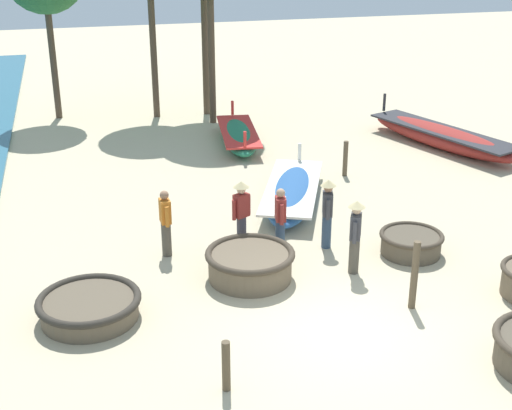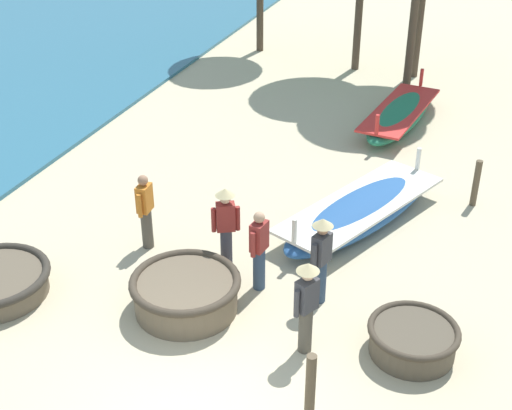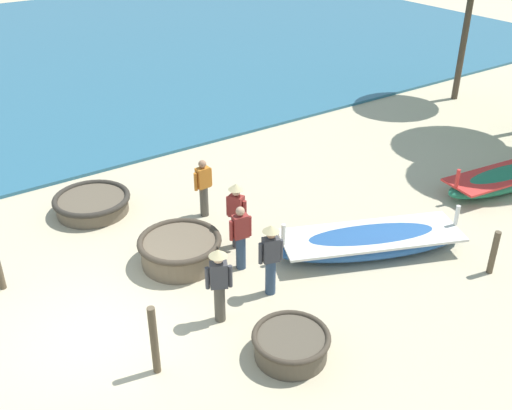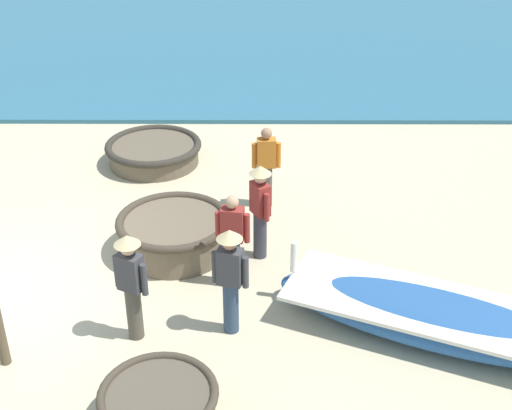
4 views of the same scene
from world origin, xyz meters
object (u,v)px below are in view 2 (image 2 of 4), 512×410
(coracle_upturned, at_px, (186,292))
(coracle_far_left, at_px, (413,339))
(fisherman_standing_right, at_px, (307,302))
(fisherman_hauling, at_px, (259,249))
(fisherman_with_hat, at_px, (321,255))
(mooring_post_inland, at_px, (310,397))
(long_boat_white_hull, at_px, (399,115))
(long_boat_green_hull, at_px, (360,211))
(fisherman_standing_left, at_px, (145,210))
(fisherman_crouching, at_px, (226,223))
(mooring_post_mid_beach, at_px, (476,183))

(coracle_upturned, relative_size, coracle_far_left, 1.31)
(fisherman_standing_right, height_order, fisherman_hauling, fisherman_standing_right)
(fisherman_with_hat, bearing_deg, mooring_post_inland, -76.97)
(long_boat_white_hull, xyz_separation_m, fisherman_hauling, (-1.01, -8.28, 0.54))
(long_boat_green_hull, bearing_deg, fisherman_with_hat, -91.39)
(coracle_far_left, xyz_separation_m, fisherman_with_hat, (-1.75, 0.81, 0.68))
(coracle_upturned, xyz_separation_m, coracle_far_left, (3.83, 0.21, -0.08))
(coracle_upturned, xyz_separation_m, long_boat_white_hull, (1.97, 9.29, -0.06))
(fisherman_with_hat, bearing_deg, fisherman_standing_left, 171.77)
(coracle_upturned, distance_m, mooring_post_inland, 3.44)
(long_boat_white_hull, height_order, fisherman_with_hat, fisherman_with_hat)
(coracle_far_left, bearing_deg, fisherman_standing_right, -161.80)
(coracle_upturned, relative_size, fisherman_hauling, 1.21)
(coracle_far_left, height_order, fisherman_standing_left, fisherman_standing_left)
(long_boat_white_hull, relative_size, fisherman_crouching, 2.57)
(long_boat_white_hull, bearing_deg, fisherman_hauling, -96.94)
(long_boat_green_hull, height_order, fisherman_crouching, fisherman_crouching)
(fisherman_crouching, xyz_separation_m, fisherman_with_hat, (1.92, -0.41, 0.00))
(fisherman_standing_right, distance_m, fisherman_with_hat, 1.34)
(mooring_post_mid_beach, bearing_deg, mooring_post_inland, -101.42)
(long_boat_green_hull, xyz_separation_m, fisherman_with_hat, (-0.07, -2.85, 0.66))
(fisherman_hauling, distance_m, fisherman_with_hat, 1.13)
(fisherman_standing_left, height_order, mooring_post_mid_beach, fisherman_standing_left)
(coracle_upturned, relative_size, fisherman_with_hat, 1.14)
(coracle_upturned, height_order, fisherman_standing_right, fisherman_standing_right)
(fisherman_hauling, bearing_deg, mooring_post_mid_beach, 53.28)
(fisherman_hauling, xyz_separation_m, fisherman_crouching, (-0.80, 0.42, 0.12))
(fisherman_hauling, relative_size, mooring_post_mid_beach, 1.48)
(long_boat_white_hull, bearing_deg, fisherman_crouching, -102.94)
(coracle_upturned, distance_m, coracle_far_left, 3.84)
(coracle_far_left, distance_m, mooring_post_mid_beach, 5.28)
(fisherman_crouching, bearing_deg, fisherman_standing_right, -40.33)
(long_boat_white_hull, bearing_deg, coracle_far_left, -78.42)
(fisherman_standing_left, bearing_deg, mooring_post_mid_beach, 33.93)
(coracle_far_left, bearing_deg, fisherman_crouching, 161.65)
(coracle_far_left, relative_size, mooring_post_inland, 1.01)
(coracle_upturned, height_order, fisherman_hauling, fisherman_hauling)
(mooring_post_mid_beach, bearing_deg, fisherman_crouching, -135.57)
(fisherman_crouching, bearing_deg, coracle_upturned, -96.58)
(fisherman_standing_right, bearing_deg, coracle_upturned, 171.94)
(long_boat_white_hull, xyz_separation_m, mooring_post_mid_beach, (2.32, -3.82, 0.24))
(coracle_upturned, relative_size, mooring_post_inland, 1.33)
(long_boat_green_hull, distance_m, mooring_post_inland, 5.91)
(coracle_far_left, relative_size, fisherman_standing_left, 0.93)
(coracle_upturned, relative_size, long_boat_white_hull, 0.44)
(mooring_post_inland, bearing_deg, fisherman_with_hat, 103.03)
(fisherman_hauling, bearing_deg, fisherman_crouching, 152.52)
(fisherman_crouching, relative_size, mooring_post_inland, 1.16)
(long_boat_green_hull, distance_m, fisherman_with_hat, 2.92)
(fisherman_standing_right, xyz_separation_m, mooring_post_inland, (0.56, -1.68, -0.24))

